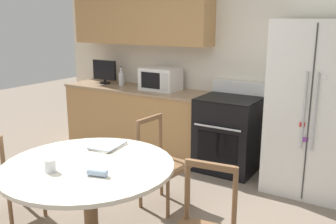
% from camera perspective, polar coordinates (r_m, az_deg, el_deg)
% --- Properties ---
extents(back_wall, '(5.20, 0.44, 2.60)m').
position_cam_1_polar(back_wall, '(5.06, 4.61, 9.44)').
color(back_wall, silver).
rests_on(back_wall, ground_plane).
extents(kitchen_counter, '(2.16, 0.64, 0.90)m').
position_cam_1_polar(kitchen_counter, '(5.41, -4.88, -0.96)').
color(kitchen_counter, '#AD7F4C').
rests_on(kitchen_counter, ground_plane).
extents(refrigerator, '(0.92, 0.76, 1.84)m').
position_cam_1_polar(refrigerator, '(4.26, 21.74, 0.52)').
color(refrigerator, white).
rests_on(refrigerator, ground_plane).
extents(oven_range, '(0.71, 0.68, 1.08)m').
position_cam_1_polar(oven_range, '(4.69, 9.20, -3.22)').
color(oven_range, black).
rests_on(oven_range, ground_plane).
extents(microwave, '(0.51, 0.36, 0.30)m').
position_cam_1_polar(microwave, '(5.09, -1.14, 5.06)').
color(microwave, white).
rests_on(microwave, kitchen_counter).
extents(countertop_tv, '(0.41, 0.16, 0.35)m').
position_cam_1_polar(countertop_tv, '(5.70, -9.65, 6.18)').
color(countertop_tv, black).
rests_on(countertop_tv, kitchen_counter).
extents(counter_bottle, '(0.07, 0.07, 0.28)m').
position_cam_1_polar(counter_bottle, '(5.49, -7.14, 5.12)').
color(counter_bottle, silver).
rests_on(counter_bottle, kitchen_counter).
extents(dining_table, '(1.32, 1.32, 0.76)m').
position_cam_1_polar(dining_table, '(3.01, -11.93, -10.06)').
color(dining_table, beige).
rests_on(dining_table, ground_plane).
extents(dining_chair_left, '(0.45, 0.45, 0.90)m').
position_cam_1_polar(dining_chair_left, '(3.77, -22.71, -9.06)').
color(dining_chair_left, brown).
rests_on(dining_chair_left, ground_plane).
extents(dining_chair_far, '(0.46, 0.46, 0.90)m').
position_cam_1_polar(dining_chair_far, '(3.75, -0.88, -8.05)').
color(dining_chair_far, brown).
rests_on(dining_chair_far, ground_plane).
extents(candle_glass, '(0.08, 0.08, 0.09)m').
position_cam_1_polar(candle_glass, '(2.87, -17.49, -7.91)').
color(candle_glass, silver).
rests_on(candle_glass, dining_table).
extents(folded_napkin, '(0.15, 0.09, 0.05)m').
position_cam_1_polar(folded_napkin, '(2.72, -10.72, -9.07)').
color(folded_napkin, '#A3BCDB').
rests_on(folded_napkin, dining_table).
extents(mail_stack, '(0.26, 0.33, 0.02)m').
position_cam_1_polar(mail_stack, '(3.31, -9.15, -5.06)').
color(mail_stack, white).
rests_on(mail_stack, dining_table).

